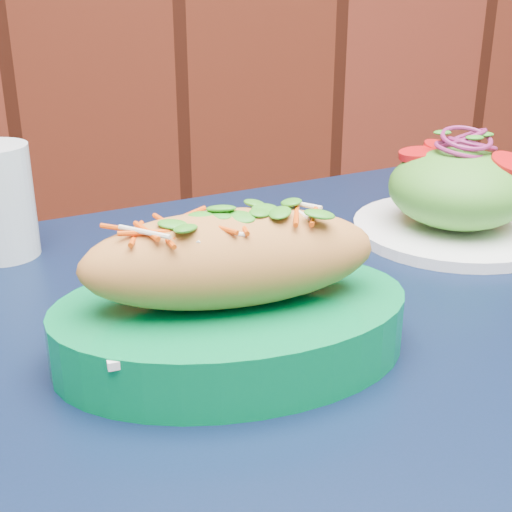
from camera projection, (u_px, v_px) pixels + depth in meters
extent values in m
cube|color=black|center=(367.00, 349.00, 0.59)|extent=(0.98, 0.98, 0.03)
cylinder|color=black|center=(401.00, 414.00, 1.14)|extent=(0.04, 0.04, 0.72)
cube|color=white|center=(231.00, 305.00, 0.53)|extent=(0.22, 0.14, 0.01)
ellipsoid|color=#C97D3F|center=(230.00, 258.00, 0.52)|extent=(0.22, 0.09, 0.07)
cylinder|color=white|center=(454.00, 229.00, 0.79)|extent=(0.22, 0.22, 0.01)
ellipsoid|color=#4C992D|center=(459.00, 188.00, 0.77)|extent=(0.15, 0.15, 0.08)
cylinder|color=red|center=(512.00, 160.00, 0.74)|extent=(0.04, 0.04, 0.01)
cylinder|color=red|center=(420.00, 150.00, 0.78)|extent=(0.04, 0.04, 0.01)
cylinder|color=red|center=(443.00, 145.00, 0.80)|extent=(0.04, 0.04, 0.01)
torus|color=#7C1B54|center=(463.00, 146.00, 0.75)|extent=(0.06, 0.06, 0.01)
torus|color=#7C1B54|center=(464.00, 142.00, 0.75)|extent=(0.06, 0.06, 0.01)
torus|color=#7C1B54|center=(464.00, 138.00, 0.75)|extent=(0.06, 0.06, 0.01)
torus|color=#7C1B54|center=(465.00, 135.00, 0.75)|extent=(0.06, 0.06, 0.01)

